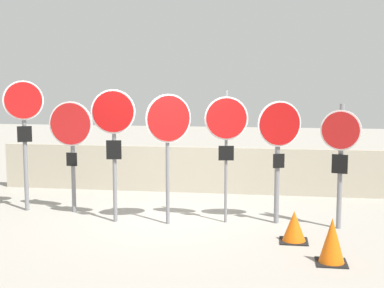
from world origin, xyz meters
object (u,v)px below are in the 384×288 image
at_px(stop_sign_0, 24,120).
at_px(traffic_cone_0, 332,241).
at_px(stop_sign_6, 341,147).
at_px(traffic_cone_1, 294,227).
at_px(stop_sign_2, 114,127).
at_px(stop_sign_5, 279,140).
at_px(stop_sign_3, 168,128).
at_px(stop_sign_1, 71,135).
at_px(stop_sign_4, 226,127).

xyz_separation_m(stop_sign_0, traffic_cone_0, (5.59, -2.23, -1.48)).
distance_m(stop_sign_6, traffic_cone_1, 1.66).
distance_m(stop_sign_2, stop_sign_5, 2.93).
distance_m(stop_sign_0, stop_sign_2, 2.04).
bearing_deg(stop_sign_3, stop_sign_1, 129.98).
xyz_separation_m(stop_sign_2, stop_sign_6, (3.93, 0.15, -0.29)).
bearing_deg(stop_sign_2, traffic_cone_0, -33.91).
xyz_separation_m(stop_sign_1, stop_sign_2, (1.01, -0.58, 0.20)).
distance_m(stop_sign_5, traffic_cone_0, 2.44).
height_order(stop_sign_6, traffic_cone_0, stop_sign_6).
distance_m(stop_sign_5, stop_sign_6, 1.05).
bearing_deg(stop_sign_2, stop_sign_5, -2.58).
xyz_separation_m(stop_sign_1, stop_sign_5, (3.91, -0.23, -0.02)).
xyz_separation_m(stop_sign_1, stop_sign_6, (4.95, -0.43, -0.09)).
bearing_deg(stop_sign_1, stop_sign_5, -3.21).
height_order(stop_sign_3, stop_sign_4, stop_sign_4).
distance_m(stop_sign_4, stop_sign_6, 1.98).
relative_size(stop_sign_4, traffic_cone_1, 4.77).
relative_size(stop_sign_0, traffic_cone_1, 5.14).
bearing_deg(traffic_cone_1, stop_sign_0, 165.97).
relative_size(stop_sign_1, stop_sign_6, 1.00).
height_order(traffic_cone_0, traffic_cone_1, traffic_cone_0).
xyz_separation_m(stop_sign_0, stop_sign_6, (5.89, -0.42, -0.37)).
relative_size(stop_sign_3, stop_sign_6, 1.07).
xyz_separation_m(stop_sign_4, stop_sign_6, (1.95, -0.10, -0.30)).
distance_m(stop_sign_4, traffic_cone_1, 2.12).
height_order(stop_sign_2, traffic_cone_1, stop_sign_2).
bearing_deg(stop_sign_3, stop_sign_5, -23.97).
relative_size(stop_sign_1, stop_sign_4, 0.91).
bearing_deg(stop_sign_6, stop_sign_5, -173.86).
height_order(stop_sign_0, traffic_cone_1, stop_sign_0).
relative_size(stop_sign_4, stop_sign_5, 1.08).
relative_size(stop_sign_0, stop_sign_3, 1.11).
xyz_separation_m(stop_sign_3, traffic_cone_1, (2.16, -0.71, -1.47)).
height_order(stop_sign_3, traffic_cone_1, stop_sign_3).
bearing_deg(stop_sign_4, stop_sign_6, -11.13).
height_order(stop_sign_1, stop_sign_5, stop_sign_5).
bearing_deg(stop_sign_3, stop_sign_4, -19.90).
distance_m(stop_sign_5, traffic_cone_1, 1.66).
distance_m(stop_sign_0, stop_sign_6, 5.92).
bearing_deg(stop_sign_3, stop_sign_6, -31.22).
distance_m(stop_sign_0, traffic_cone_1, 5.49).
height_order(stop_sign_1, stop_sign_2, stop_sign_2).
distance_m(stop_sign_3, stop_sign_4, 1.02).
height_order(stop_sign_1, traffic_cone_0, stop_sign_1).
bearing_deg(stop_sign_0, stop_sign_4, -31.40).
xyz_separation_m(stop_sign_1, stop_sign_4, (2.99, -0.32, 0.21)).
bearing_deg(stop_sign_2, stop_sign_4, -2.05).
xyz_separation_m(stop_sign_3, stop_sign_6, (2.94, 0.15, -0.29)).
distance_m(stop_sign_2, stop_sign_6, 3.95).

